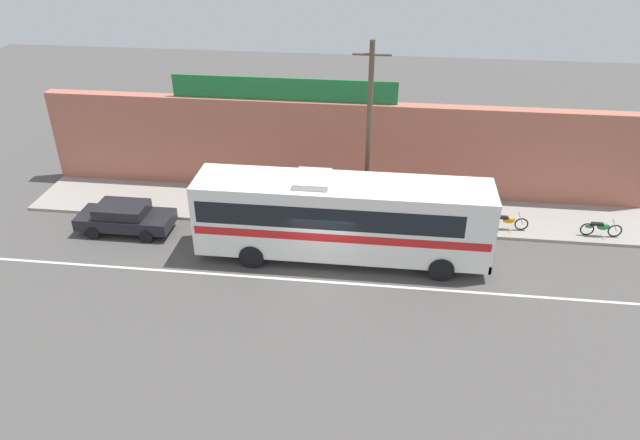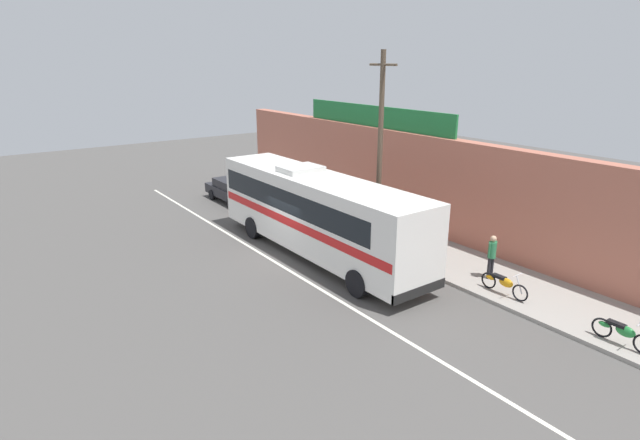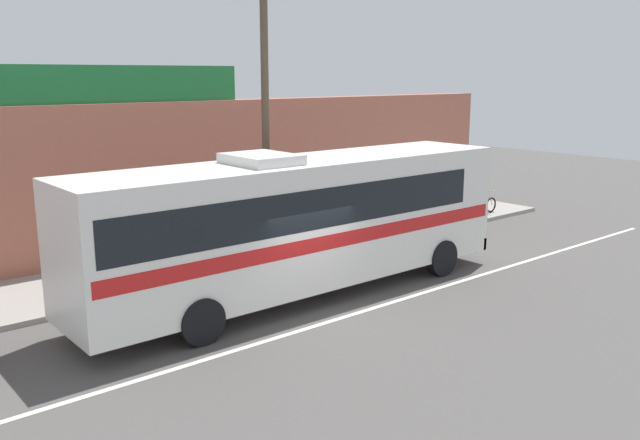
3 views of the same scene
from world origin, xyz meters
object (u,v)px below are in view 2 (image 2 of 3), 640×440
Objects in this scene: intercity_bus at (316,210)px; motorcycle_purple at (503,283)px; pedestrian_far_left at (492,253)px; utility_pole at (380,150)px; parked_car at (233,190)px; motorcycle_red at (622,332)px; pedestrian_by_curb at (363,206)px.

motorcycle_purple is at bearing 22.15° from intercity_bus.
intercity_bus reaches higher than pedestrian_far_left.
motorcycle_purple is 1.11× the size of pedestrian_far_left.
intercity_bus is 1.44× the size of utility_pole.
utility_pole is (10.91, 1.76, 3.79)m from parked_car.
motorcycle_red is 1.12× the size of pedestrian_by_curb.
utility_pole is 4.66× the size of motorcycle_red.
motorcycle_red is 1.05× the size of pedestrian_far_left.
utility_pole reaches higher than motorcycle_purple.
utility_pole is 4.64m from pedestrian_by_curb.
motorcycle_red is at bearing -1.53° from motorcycle_purple.
motorcycle_purple is 1.18× the size of pedestrian_by_curb.
motorcycle_purple is (6.46, 0.28, -3.96)m from utility_pole.
pedestrian_far_left reaches higher than motorcycle_purple.
pedestrian_by_curb is 0.94× the size of pedestrian_far_left.
motorcycle_red is 13.40m from pedestrian_by_curb.
intercity_bus is at bearing -67.10° from pedestrian_by_curb.
motorcycle_red is at bearing 14.14° from intercity_bus.
utility_pole is at bearing 9.16° from parked_car.
intercity_bus is at bearing -5.62° from parked_car.
pedestrian_by_curb is at bearing 21.71° from parked_car.
intercity_bus is 2.83× the size of parked_car.
intercity_bus is at bearing -165.86° from motorcycle_red.
pedestrian_far_left is at bearing -2.85° from pedestrian_by_curb.
pedestrian_far_left is (-5.29, 0.93, 0.59)m from motorcycle_red.
utility_pole is 4.89× the size of pedestrian_far_left.
parked_car reaches higher than motorcycle_purple.
motorcycle_red is 5.40m from pedestrian_far_left.
intercity_bus reaches higher than motorcycle_red.
utility_pole is at bearing -168.33° from pedestrian_far_left.
intercity_bus reaches higher than pedestrian_by_curb.
pedestrian_by_curb is at bearing 112.90° from intercity_bus.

